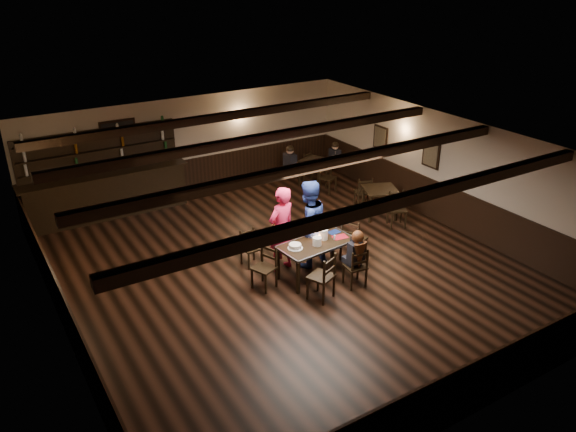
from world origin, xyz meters
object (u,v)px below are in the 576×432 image
chair_near_right (357,265)px  bar_counter (106,188)px  chair_near_left (325,274)px  cake (295,246)px  dining_table (317,246)px  woman_pink (281,229)px  man_blue (308,224)px

chair_near_right → bar_counter: 6.89m
bar_counter → chair_near_left: bearing=-68.3°
bar_counter → cake: bearing=-66.3°
dining_table → bar_counter: size_ratio=0.40×
chair_near_right → woman_pink: size_ratio=0.46×
dining_table → chair_near_right: 0.92m
chair_near_right → man_blue: bearing=104.1°
chair_near_left → bar_counter: bearing=111.7°
chair_near_right → man_blue: (-0.32, 1.29, 0.46)m
dining_table → cake: (-0.51, 0.02, 0.12)m
chair_near_left → chair_near_right: chair_near_left is taller
bar_counter → dining_table: bearing=-61.9°
man_blue → woman_pink: bearing=-15.8°
chair_near_left → chair_near_right: size_ratio=1.13×
chair_near_right → bar_counter: bearing=118.1°
dining_table → chair_near_left: chair_near_left is taller
woman_pink → bar_counter: (-2.35, 4.67, -0.20)m
chair_near_right → man_blue: size_ratio=0.44×
dining_table → woman_pink: size_ratio=0.89×
cake → bar_counter: size_ratio=0.07×
dining_table → bar_counter: (-2.82, 5.28, 0.05)m
chair_near_left → woman_pink: bearing=93.5°
dining_table → cake: 0.52m
chair_near_right → woman_pink: woman_pink is taller
woman_pink → cake: (-0.03, -0.59, -0.13)m
chair_near_right → cake: bearing=138.7°
dining_table → man_blue: man_blue is taller
dining_table → chair_near_left: 0.93m
woman_pink → chair_near_left: bearing=80.1°
cake → man_blue: bearing=37.6°
dining_table → woman_pink: woman_pink is taller
woman_pink → dining_table: bearing=114.5°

